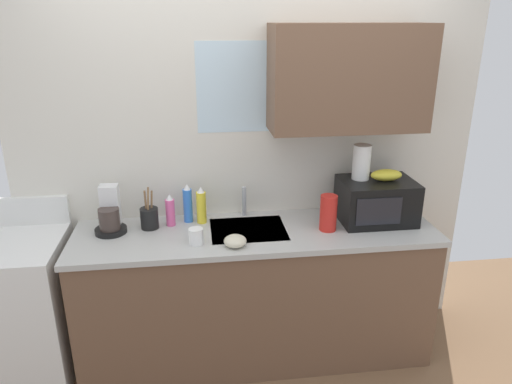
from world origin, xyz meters
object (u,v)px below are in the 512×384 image
object	(u,v)px
stove_range	(19,309)
mug_white	(196,236)
banana_bunch	(386,175)
coffee_maker	(110,215)
dish_soap_bottle_yellow	(201,206)
paper_towel_roll	(361,162)
cereal_canister	(328,213)
small_bowl	(235,241)
dish_soap_bottle_blue	(188,204)
utensil_crock	(149,218)
microwave	(376,201)
dish_soap_bottle_pink	(170,211)

from	to	relation	value
stove_range	mug_white	size ratio (longest dim) A/B	11.37
stove_range	banana_bunch	bearing A→B (deg)	1.17
coffee_maker	dish_soap_bottle_yellow	xyz separation A→B (m)	(0.55, 0.05, 0.01)
paper_towel_roll	cereal_canister	world-z (taller)	paper_towel_roll
stove_range	coffee_maker	world-z (taller)	coffee_maker
banana_bunch	small_bowl	size ratio (longest dim) A/B	1.54
dish_soap_bottle_blue	mug_white	distance (m)	0.34
dish_soap_bottle_yellow	dish_soap_bottle_blue	bearing A→B (deg)	161.74
mug_white	utensil_crock	bearing A→B (deg)	137.29
cereal_canister	utensil_crock	bearing A→B (deg)	171.11
microwave	dish_soap_bottle_pink	world-z (taller)	microwave
mug_white	dish_soap_bottle_blue	bearing A→B (deg)	97.66
banana_bunch	mug_white	size ratio (longest dim) A/B	2.11
paper_towel_roll	dish_soap_bottle_blue	size ratio (longest dim) A/B	0.87
dish_soap_bottle_blue	paper_towel_roll	bearing A→B (deg)	-4.74
coffee_maker	utensil_crock	bearing A→B (deg)	2.85
coffee_maker	dish_soap_bottle_yellow	bearing A→B (deg)	5.60
paper_towel_roll	cereal_canister	distance (m)	0.39
microwave	dish_soap_bottle_yellow	distance (m)	1.11
banana_bunch	utensil_crock	xyz separation A→B (m)	(-1.48, 0.07, -0.24)
mug_white	cereal_canister	bearing A→B (deg)	6.39
banana_bunch	dish_soap_bottle_yellow	distance (m)	1.18
dish_soap_bottle_blue	mug_white	bearing A→B (deg)	-82.34
dish_soap_bottle_pink	utensil_crock	distance (m)	0.13
banana_bunch	small_bowl	bearing A→B (deg)	-165.61
stove_range	banana_bunch	xyz separation A→B (m)	(2.29, 0.05, 0.75)
paper_towel_roll	dish_soap_bottle_yellow	size ratio (longest dim) A/B	0.92
paper_towel_roll	coffee_maker	xyz separation A→B (m)	(-1.56, 0.01, -0.28)
small_bowl	coffee_maker	bearing A→B (deg)	157.14
cereal_canister	mug_white	bearing A→B (deg)	-173.61
dish_soap_bottle_blue	mug_white	xyz separation A→B (m)	(0.04, -0.33, -0.07)
paper_towel_roll	small_bowl	distance (m)	0.94
coffee_maker	dish_soap_bottle_blue	world-z (taller)	coffee_maker
banana_bunch	utensil_crock	size ratio (longest dim) A/B	0.73
stove_range	cereal_canister	size ratio (longest dim) A/B	4.84
microwave	mug_white	world-z (taller)	microwave
small_bowl	microwave	bearing A→B (deg)	15.05
paper_towel_roll	small_bowl	size ratio (longest dim) A/B	1.69
small_bowl	dish_soap_bottle_yellow	bearing A→B (deg)	116.41
paper_towel_roll	dish_soap_bottle_yellow	world-z (taller)	paper_towel_roll
cereal_canister	small_bowl	distance (m)	0.61
paper_towel_roll	utensil_crock	bearing A→B (deg)	179.15
stove_range	microwave	size ratio (longest dim) A/B	2.35
banana_bunch	dish_soap_bottle_yellow	world-z (taller)	banana_bunch
utensil_crock	stove_range	bearing A→B (deg)	-171.83
dish_soap_bottle_yellow	microwave	bearing A→B (deg)	-5.89
dish_soap_bottle_blue	utensil_crock	size ratio (longest dim) A/B	0.92
dish_soap_bottle_blue	small_bowl	xyz separation A→B (m)	(0.26, -0.39, -0.09)
dish_soap_bottle_pink	dish_soap_bottle_yellow	bearing A→B (deg)	4.64
paper_towel_roll	mug_white	world-z (taller)	paper_towel_roll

